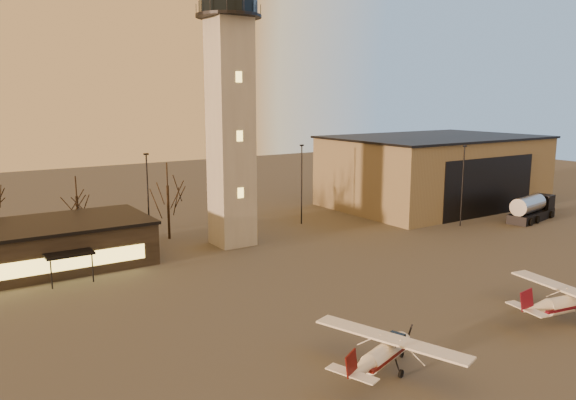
% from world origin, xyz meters
% --- Properties ---
extents(ground, '(220.00, 220.00, 0.00)m').
position_xyz_m(ground, '(0.00, 0.00, 0.00)').
color(ground, '#484643').
rests_on(ground, ground).
extents(control_tower, '(6.80, 6.80, 32.60)m').
position_xyz_m(control_tower, '(0.00, 30.00, 16.33)').
color(control_tower, '#9C9A94').
rests_on(control_tower, ground).
extents(hangar, '(30.60, 20.60, 10.30)m').
position_xyz_m(hangar, '(36.00, 33.98, 5.15)').
color(hangar, '#7B7050').
rests_on(hangar, ground).
extents(terminal, '(25.40, 12.20, 4.30)m').
position_xyz_m(terminal, '(-21.99, 31.98, 2.16)').
color(terminal, black).
rests_on(terminal, ground).
extents(light_poles, '(58.50, 12.25, 10.14)m').
position_xyz_m(light_poles, '(0.50, 31.00, 5.41)').
color(light_poles, black).
rests_on(light_poles, ground).
extents(tree_row, '(37.20, 9.20, 8.80)m').
position_xyz_m(tree_row, '(-13.70, 39.16, 5.94)').
color(tree_row, black).
rests_on(tree_row, ground).
extents(cessna_front, '(8.59, 10.82, 2.97)m').
position_xyz_m(cessna_front, '(10.63, -2.51, 1.02)').
color(cessna_front, silver).
rests_on(cessna_front, ground).
extents(cessna_rear, '(8.00, 9.80, 2.74)m').
position_xyz_m(cessna_rear, '(-5.89, -0.87, 0.94)').
color(cessna_rear, white).
rests_on(cessna_rear, ground).
extents(fuel_truck, '(9.44, 4.37, 3.38)m').
position_xyz_m(fuel_truck, '(38.48, 19.15, 1.34)').
color(fuel_truck, black).
rests_on(fuel_truck, ground).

